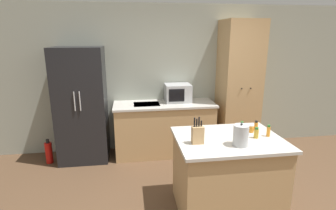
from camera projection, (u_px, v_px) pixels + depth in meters
The scene contains 14 objects.
wall_back at pixel (179, 78), 4.81m from camera, with size 7.20×0.06×2.60m.
refrigerator at pixel (82, 105), 4.33m from camera, with size 0.79×0.67×1.89m.
back_counter at pixel (164, 128), 4.66m from camera, with size 1.75×0.66×0.92m.
pantry_cabinet at pixel (238, 88), 4.67m from camera, with size 0.66×0.64×2.33m.
kitchen_island at pixel (226, 174), 3.11m from camera, with size 1.21×0.93×0.93m.
microwave at pixel (178, 93), 4.63m from camera, with size 0.45×0.38×0.31m.
knife_block at pixel (198, 134), 2.82m from camera, with size 0.13×0.08×0.30m.
spice_bottle_tall_dark at pixel (242, 128), 3.11m from camera, with size 0.04×0.04×0.15m.
spice_bottle_short_red at pixel (256, 126), 3.20m from camera, with size 0.05×0.05×0.13m.
spice_bottle_amber_oil at pixel (251, 129), 3.16m from camera, with size 0.06×0.06×0.09m.
spice_bottle_green_herb at pixel (268, 131), 3.02m from camera, with size 0.04×0.04×0.14m.
spice_bottle_pale_salt at pixel (256, 133), 2.97m from camera, with size 0.05×0.05×0.13m.
kettle at pixel (241, 135), 2.76m from camera, with size 0.16×0.16×0.25m.
fire_extinguisher at pixel (49, 152), 4.34m from camera, with size 0.11×0.11×0.42m.
Camera 1 is at (-0.90, -2.37, 2.06)m, focal length 28.00 mm.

